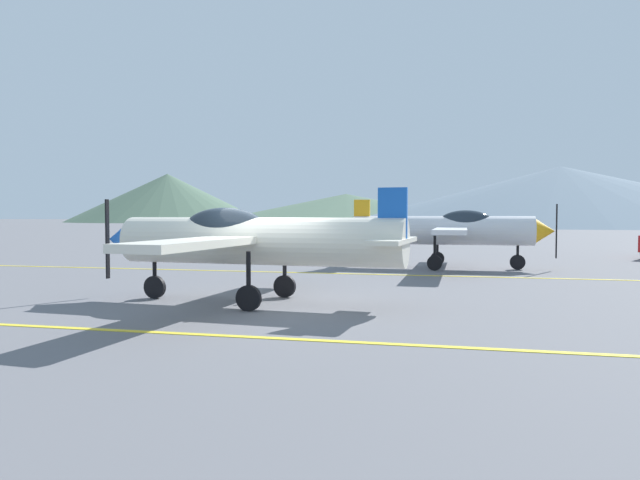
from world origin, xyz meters
The scene contains 8 objects.
ground_plane centered at (0.00, 0.00, 0.00)m, with size 400.00×400.00×0.00m, color slate.
apron_line_near centered at (0.00, -3.23, 0.01)m, with size 80.00×0.16×0.01m, color yellow.
apron_line_far centered at (0.00, 7.38, 0.01)m, with size 80.00×0.16×0.01m, color yellow.
airplane_near centered at (-0.48, 0.37, 1.45)m, with size 7.49×8.62×2.58m.
airplane_mid centered at (3.80, 10.35, 1.45)m, with size 7.43×8.57×2.58m.
hill_left centered at (-71.62, 132.41, 6.35)m, with size 51.73×51.73×12.70m, color #4C6651.
hill_centerleft centered at (-27.33, 152.93, 3.87)m, with size 76.72×76.72×7.73m, color #4C6651.
hill_centerright centered at (23.46, 114.75, 5.79)m, with size 89.21×89.21×11.57m, color slate.
Camera 1 is at (4.21, -12.40, 2.02)m, focal length 33.50 mm.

